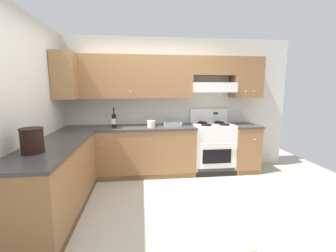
{
  "coord_description": "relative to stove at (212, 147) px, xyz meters",
  "views": [
    {
      "loc": [
        -0.16,
        -2.85,
        1.59
      ],
      "look_at": [
        0.27,
        0.7,
        1.0
      ],
      "focal_mm": 24.14,
      "sensor_mm": 36.0,
      "label": 1
    }
  ],
  "objects": [
    {
      "name": "ground_plane",
      "position": [
        -1.19,
        -1.25,
        -0.48
      ],
      "size": [
        7.04,
        7.04,
        0.0
      ],
      "primitive_type": "plane",
      "color": "#B2AA99"
    },
    {
      "name": "wall_left",
      "position": [
        -2.78,
        -1.02,
        0.86
      ],
      "size": [
        0.47,
        4.0,
        2.55
      ],
      "color": "silver",
      "rests_on": "ground_plane"
    },
    {
      "name": "wine_bottle",
      "position": [
        -1.83,
        -0.03,
        0.57
      ],
      "size": [
        0.08,
        0.08,
        0.35
      ],
      "color": "black",
      "rests_on": "counter_back_run"
    },
    {
      "name": "stove",
      "position": [
        0.0,
        0.0,
        0.0
      ],
      "size": [
        0.76,
        0.62,
        1.2
      ],
      "color": "white",
      "rests_on": "ground_plane"
    },
    {
      "name": "bowl",
      "position": [
        -0.78,
        -0.03,
        0.45
      ],
      "size": [
        0.32,
        0.23,
        0.06
      ],
      "color": "#9EADB7",
      "rests_on": "counter_back_run"
    },
    {
      "name": "counter_left_run",
      "position": [
        -2.43,
        -1.26,
        -0.03
      ],
      "size": [
        0.63,
        1.91,
        0.91
      ],
      "color": "olive",
      "rests_on": "ground_plane"
    },
    {
      "name": "paper_towel_roll",
      "position": [
        -1.17,
        -0.1,
        0.49
      ],
      "size": [
        0.14,
        0.14,
        0.12
      ],
      "color": "white",
      "rests_on": "counter_back_run"
    },
    {
      "name": "wall_back",
      "position": [
        -0.8,
        0.27,
        1.0
      ],
      "size": [
        4.68,
        0.57,
        2.55
      ],
      "color": "silver",
      "rests_on": "ground_plane"
    },
    {
      "name": "counter_back_run",
      "position": [
        -1.18,
        -0.01,
        -0.03
      ],
      "size": [
        3.6,
        0.65,
        0.91
      ],
      "color": "olive",
      "rests_on": "ground_plane"
    },
    {
      "name": "bucket",
      "position": [
        -2.51,
        -1.61,
        0.57
      ],
      "size": [
        0.24,
        0.24,
        0.27
      ],
      "color": "black",
      "rests_on": "counter_left_run"
    }
  ]
}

